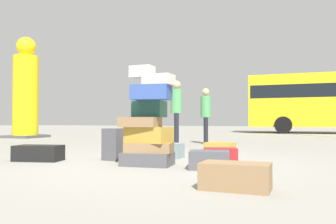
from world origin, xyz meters
The scene contains 12 objects.
ground_plane centered at (0.00, 0.00, 0.00)m, with size 80.00×80.00×0.00m, color gray.
suitcase_tower centered at (0.00, -0.17, 0.58)m, with size 0.82×0.66×1.51m.
suitcase_black_upright_blue centered at (-1.94, -0.26, 0.13)m, with size 0.76×0.38×0.26m, color black.
suitcase_slate_foreground_far centered at (-0.09, 0.91, 0.13)m, with size 0.53×0.32×0.26m, color gray.
suitcase_brown_behind_tower centered at (1.50, -1.53, 0.13)m, with size 0.65×0.37×0.26m, color olive.
suitcase_charcoal_right_side centered at (-0.81, 0.32, 0.27)m, with size 0.31×0.40×0.53m, color #4C4C51.
suitcase_maroon_white_trunk centered at (0.95, 0.52, 0.12)m, with size 0.51×0.30×0.23m, color maroon.
suitcase_charcoal_left_side centered at (0.94, -0.23, 0.12)m, with size 0.54×0.43×0.25m, color #4C4C51.
suitcase_tan_foreground_near centered at (0.56, 2.41, 0.10)m, with size 0.59×0.40×0.20m, color #B28C33.
person_bearded_onlooker centered at (-0.32, 4.78, 0.96)m, with size 0.30×0.33×1.61m.
person_tourist_with_camera centered at (-0.77, 3.44, 1.02)m, with size 0.30×0.33×1.70m.
yellow_dummy_statue centered at (-8.00, 6.01, 1.79)m, with size 1.37×1.37×4.03m.
Camera 1 is at (2.02, -4.85, 0.66)m, focal length 36.52 mm.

